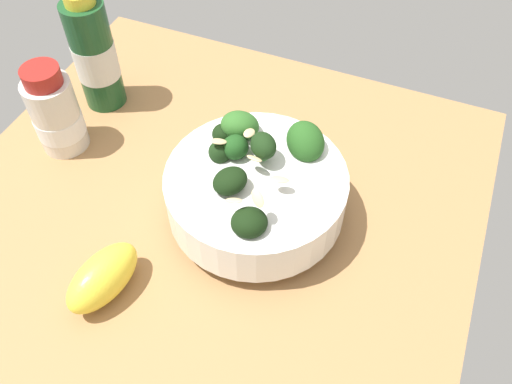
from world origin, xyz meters
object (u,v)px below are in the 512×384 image
object	(u,v)px
bottle_tall	(95,55)
bottle_short	(56,114)
bowl_of_broccoli	(256,188)
lemon_wedge	(103,277)

from	to	relation	value
bottle_tall	bottle_short	bearing A→B (deg)	178.49
bowl_of_broccoli	bottle_tall	world-z (taller)	bottle_tall
bowl_of_broccoli	bottle_tall	bearing A→B (deg)	68.68
bowl_of_broccoli	lemon_wedge	world-z (taller)	bowl_of_broccoli
bottle_tall	bottle_short	size ratio (longest dim) A/B	1.38
bowl_of_broccoli	bottle_short	distance (cm)	25.21
lemon_wedge	bottle_short	xyz separation A→B (cm)	(15.23, 15.36, 2.45)
bottle_tall	bowl_of_broccoli	bearing A→B (deg)	-111.32
lemon_wedge	bottle_short	world-z (taller)	bottle_short
lemon_wedge	bottle_tall	distance (cm)	28.61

